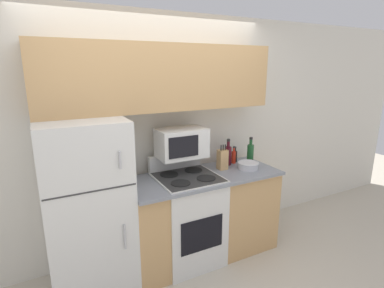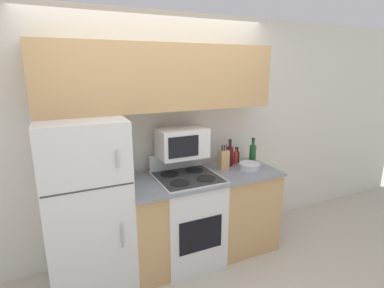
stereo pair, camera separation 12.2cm
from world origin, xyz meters
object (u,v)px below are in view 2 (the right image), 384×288
at_px(microwave, 182,143).
at_px(knife_block, 224,160).
at_px(bowl, 250,166).
at_px(bottle_wine_red, 230,155).
at_px(stove, 187,217).
at_px(bottle_wine_green, 253,153).
at_px(bottle_soy_sauce, 237,156).
at_px(bottle_hot_sauce, 236,157).
at_px(refrigerator, 87,206).

xyz_separation_m(microwave, knife_block, (0.45, -0.09, -0.22)).
bearing_deg(microwave, bowl, -16.57).
bearing_deg(bottle_wine_red, bowl, -62.18).
distance_m(stove, bottle_wine_green, 1.05).
bearing_deg(microwave, bottle_soy_sauce, 5.89).
height_order(bottle_wine_red, bottle_hot_sauce, bottle_wine_red).
bearing_deg(bottle_soy_sauce, bowl, -94.97).
bearing_deg(knife_block, refrigerator, -179.44).
bearing_deg(bottle_soy_sauce, bottle_wine_green, -38.67).
bearing_deg(refrigerator, knife_block, 0.56).
height_order(refrigerator, knife_block, refrigerator).
relative_size(stove, knife_block, 3.97).
bearing_deg(bowl, bottle_soy_sauce, 85.03).
relative_size(microwave, bottle_hot_sauce, 2.48).
xyz_separation_m(bowl, bottle_wine_green, (0.16, 0.17, 0.08)).
bearing_deg(microwave, refrigerator, -174.12).
height_order(refrigerator, bottle_wine_red, refrigerator).
relative_size(stove, bottle_wine_green, 3.66).
height_order(bowl, bottle_hot_sauce, bottle_hot_sauce).
bearing_deg(bottle_wine_red, bottle_soy_sauce, 24.32).
xyz_separation_m(stove, microwave, (0.01, 0.15, 0.77)).
bearing_deg(bowl, stove, 174.86).
xyz_separation_m(bottle_wine_green, bottle_soy_sauce, (-0.14, 0.11, -0.05)).
bearing_deg(refrigerator, bowl, -3.73).
distance_m(refrigerator, microwave, 1.08).
relative_size(bottle_wine_red, bottle_hot_sauce, 1.50).
xyz_separation_m(bottle_hot_sauce, bottle_soy_sauce, (0.05, 0.05, -0.01)).
bearing_deg(knife_block, microwave, 169.07).
height_order(bowl, bottle_wine_green, bottle_wine_green).
xyz_separation_m(knife_block, bottle_hot_sauce, (0.23, 0.11, -0.03)).
height_order(stove, bottle_wine_green, bottle_wine_green).
bearing_deg(bottle_soy_sauce, bottle_wine_red, -155.68).
relative_size(microwave, bottle_wine_green, 1.65).
bearing_deg(knife_block, bowl, -25.64).
bearing_deg(stove, bottle_hot_sauce, 14.18).
relative_size(stove, bottle_wine_red, 3.66).
bearing_deg(bottle_hot_sauce, bottle_soy_sauce, 42.66).
relative_size(knife_block, bottle_wine_green, 0.92).
bearing_deg(refrigerator, bottle_wine_red, 4.09).
bearing_deg(bottle_wine_green, stove, -172.83).
relative_size(microwave, knife_block, 1.79).
height_order(knife_block, bowl, knife_block).
relative_size(knife_block, bottle_hot_sauce, 1.38).
distance_m(microwave, bottle_wine_red, 0.62).
height_order(knife_block, bottle_wine_red, bottle_wine_red).
distance_m(stove, bottle_wine_red, 0.83).
bearing_deg(bottle_wine_green, knife_block, -173.02).
distance_m(bowl, bottle_wine_green, 0.25).
bearing_deg(knife_block, stove, -172.66).
relative_size(knife_block, bottle_soy_sauce, 1.54).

